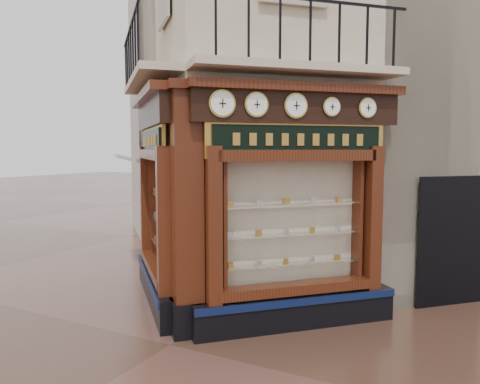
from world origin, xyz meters
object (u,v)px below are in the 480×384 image
Objects in this scene: corner_pilaster at (187,213)px; signboard_left at (152,141)px; clock_d at (331,107)px; clock_e at (367,108)px; signboard_right at (299,140)px; clock_b at (256,105)px; clock_c at (296,106)px; awning at (135,270)px; clock_a at (222,104)px.

corner_pilaster reaches higher than signboard_left.
clock_e is (0.46, 0.46, 0.00)m from clock_d.
signboard_left is 2.92m from signboard_right.
clock_c is at bearing 0.00° from clock_b.
corner_pilaster is at bearing -173.34° from awning.
clock_d is at bearing 0.00° from clock_a.
clock_a is at bearing -168.52° from awning.
clock_a is at bearing -160.45° from signboard_left.
corner_pilaster is 2.12m from signboard_right.
signboard_right is at bearing 8.30° from clock_b.
clock_d is 0.93× the size of clock_e.
clock_c is 0.19× the size of signboard_left.
corner_pilaster is at bearing 169.75° from signboard_right.
clock_e reaches higher than signboard_left.
awning is (-5.74, 0.92, -3.62)m from clock_e.
clock_d is (0.44, 0.44, -0.00)m from clock_c.
signboard_right is at bearing 174.56° from clock_e.
clock_c reaches higher than signboard_right.
corner_pilaster reaches higher than clock_c.
clock_c is at bearing 180.00° from clock_e.
clock_b reaches higher than clock_d.
corner_pilaster is 3.38m from clock_e.
signboard_right is at bearing 167.73° from clock_d.
clock_a is 1.80m from clock_d.
signboard_left is (-3.82, -0.74, -0.52)m from clock_e.
awning is (-4.39, 2.27, -3.62)m from clock_b.
clock_c is 1.19× the size of clock_e.
clock_a is 1.34× the size of clock_d.
corner_pilaster is at bearing 171.65° from clock_e.
signboard_right is (2.92, 0.00, 0.00)m from signboard_left.
clock_b is 0.28× the size of awning.
awning is at bearing 107.58° from clock_b.
clock_d is 0.22× the size of awning.
clock_b is 0.65m from clock_c.
clock_b reaches higher than signboard_right.
signboard_right is (1.46, 1.01, 1.15)m from corner_pilaster.
awning is 0.62× the size of signboard_right.
clock_b is at bearing -180.00° from clock_d.
clock_b is at bearing 180.00° from clock_e.
clock_e is 6.85m from awning.
clock_a is at bearing -175.11° from signboard_right.
clock_c reaches higher than clock_e.
clock_d is at bearing -149.64° from awning.
signboard_right is (0.00, 0.16, -0.52)m from clock_c.
signboard_right is at bearing -135.00° from signboard_left.
awning is at bearing 125.91° from clock_e.
clock_d is 0.14× the size of signboard_right.
clock_b is 1.27m from clock_d.
signboard_left reaches higher than awning.
clock_e is at bearing -144.09° from awning.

